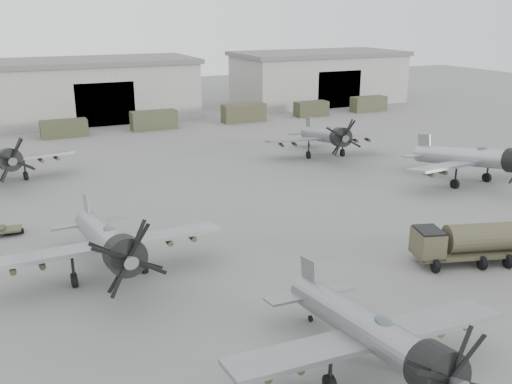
{
  "coord_description": "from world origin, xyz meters",
  "views": [
    {
      "loc": [
        -13.92,
        -25.07,
        15.29
      ],
      "look_at": [
        2.88,
        11.51,
        2.5
      ],
      "focal_mm": 40.0,
      "sensor_mm": 36.0,
      "label": 1
    }
  ],
  "objects_px": {
    "aircraft_near_1": "(374,334)",
    "aircraft_far_1": "(327,136)",
    "aircraft_far_0": "(1,158)",
    "aircraft_mid_3": "(475,158)",
    "fuel_tanker": "(465,241)",
    "aircraft_mid_1": "(108,241)"
  },
  "relations": [
    {
      "from": "aircraft_near_1",
      "to": "aircraft_far_1",
      "type": "height_order",
      "value": "aircraft_far_1"
    },
    {
      "from": "aircraft_far_0",
      "to": "aircraft_far_1",
      "type": "relative_size",
      "value": 1.01
    },
    {
      "from": "aircraft_mid_3",
      "to": "fuel_tanker",
      "type": "xyz_separation_m",
      "value": [
        -13.18,
        -12.58,
        -1.07
      ]
    },
    {
      "from": "aircraft_mid_1",
      "to": "aircraft_far_1",
      "type": "height_order",
      "value": "aircraft_mid_1"
    },
    {
      "from": "aircraft_mid_3",
      "to": "fuel_tanker",
      "type": "bearing_deg",
      "value": -141.06
    },
    {
      "from": "aircraft_far_1",
      "to": "fuel_tanker",
      "type": "xyz_separation_m",
      "value": [
        -6.43,
        -27.21,
        -0.92
      ]
    },
    {
      "from": "aircraft_near_1",
      "to": "aircraft_far_1",
      "type": "bearing_deg",
      "value": 63.17
    },
    {
      "from": "aircraft_near_1",
      "to": "aircraft_mid_1",
      "type": "bearing_deg",
      "value": 121.32
    },
    {
      "from": "aircraft_far_0",
      "to": "aircraft_far_1",
      "type": "xyz_separation_m",
      "value": [
        32.43,
        -3.99,
        -0.02
      ]
    },
    {
      "from": "aircraft_mid_3",
      "to": "fuel_tanker",
      "type": "height_order",
      "value": "aircraft_mid_3"
    },
    {
      "from": "aircraft_near_1",
      "to": "aircraft_mid_1",
      "type": "height_order",
      "value": "aircraft_mid_1"
    },
    {
      "from": "aircraft_far_1",
      "to": "aircraft_mid_3",
      "type": "bearing_deg",
      "value": -54.84
    },
    {
      "from": "aircraft_mid_3",
      "to": "aircraft_far_0",
      "type": "distance_m",
      "value": 43.37
    },
    {
      "from": "aircraft_mid_1",
      "to": "aircraft_far_1",
      "type": "distance_m",
      "value": 34.05
    },
    {
      "from": "aircraft_near_1",
      "to": "aircraft_mid_3",
      "type": "distance_m",
      "value": 32.81
    },
    {
      "from": "aircraft_near_1",
      "to": "aircraft_far_1",
      "type": "xyz_separation_m",
      "value": [
        19.03,
        34.93,
        0.04
      ]
    },
    {
      "from": "aircraft_far_1",
      "to": "aircraft_far_0",
      "type": "bearing_deg",
      "value": -176.62
    },
    {
      "from": "aircraft_mid_1",
      "to": "aircraft_far_0",
      "type": "height_order",
      "value": "aircraft_mid_1"
    },
    {
      "from": "aircraft_near_1",
      "to": "aircraft_mid_1",
      "type": "distance_m",
      "value": 16.75
    },
    {
      "from": "aircraft_mid_1",
      "to": "aircraft_mid_3",
      "type": "xyz_separation_m",
      "value": [
        34.04,
        5.73,
        0.05
      ]
    },
    {
      "from": "aircraft_far_1",
      "to": "fuel_tanker",
      "type": "distance_m",
      "value": 27.97
    },
    {
      "from": "aircraft_mid_3",
      "to": "fuel_tanker",
      "type": "distance_m",
      "value": 18.25
    }
  ]
}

